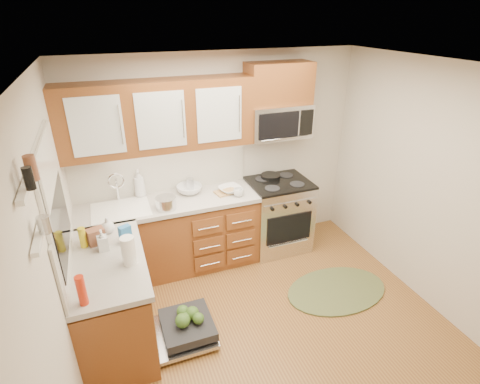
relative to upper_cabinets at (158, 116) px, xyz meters
name	(u,v)px	position (x,y,z in m)	size (l,w,h in m)	color
floor	(277,335)	(0.73, -1.57, -1.88)	(3.50, 3.50, 0.00)	brown
ceiling	(292,72)	(0.73, -1.57, 0.62)	(3.50, 3.50, 0.00)	white
wall_back	(220,158)	(0.73, 0.18, -0.62)	(3.50, 0.04, 2.50)	beige
wall_left	(56,272)	(-1.02, -1.57, -0.62)	(0.04, 3.50, 2.50)	beige
wall_right	(442,194)	(2.48, -1.57, -0.62)	(0.04, 3.50, 2.50)	beige
base_cabinet_back	(171,238)	(0.00, -0.12, -1.45)	(2.05, 0.60, 0.85)	brown
base_cabinet_left	(114,303)	(-0.72, -1.05, -1.45)	(0.60, 1.25, 0.85)	brown
countertop_back	(168,203)	(0.00, -0.14, -0.97)	(2.07, 0.64, 0.05)	#B1AAA1
countertop_left	(107,261)	(-0.71, -1.05, -0.97)	(0.64, 1.27, 0.05)	#B1AAA1
backsplash_back	(161,169)	(0.00, 0.16, -0.67)	(2.05, 0.02, 0.57)	beige
backsplash_left	(63,238)	(-1.01, -1.05, -0.67)	(0.02, 1.25, 0.57)	beige
upper_cabinets	(158,116)	(0.00, 0.00, 0.00)	(2.05, 0.35, 0.75)	brown
cabinet_over_mw	(279,83)	(1.41, 0.00, 0.26)	(0.76, 0.35, 0.47)	brown
range	(278,215)	(1.41, -0.15, -1.40)	(0.76, 0.64, 0.95)	silver
microwave	(278,121)	(1.41, -0.02, -0.18)	(0.76, 0.38, 0.40)	silver
sink	(122,220)	(-0.52, -0.16, -1.07)	(0.62, 0.50, 0.26)	white
dishwasher	(184,329)	(-0.13, -1.27, -1.77)	(0.70, 0.60, 0.20)	silver
window	(54,202)	(-1.01, -1.07, -0.32)	(0.03, 1.05, 1.05)	white
window_blind	(48,162)	(-0.98, -1.07, 0.00)	(0.02, 0.96, 0.40)	white
shelf_upper	(25,187)	(-0.99, -1.92, 0.17)	(0.04, 0.40, 0.03)	white
shelf_lower	(39,236)	(-0.99, -1.92, -0.12)	(0.04, 0.40, 0.03)	white
rug	(337,290)	(1.65, -1.23, -1.86)	(1.19, 0.77, 0.02)	brown
skillet	(271,176)	(1.35, 0.00, -0.90)	(0.25, 0.25, 0.05)	black
stock_pot	(166,203)	(-0.05, -0.31, -0.88)	(0.22, 0.22, 0.13)	silver
cutting_board	(227,192)	(0.70, -0.16, -0.94)	(0.28, 0.18, 0.02)	tan
canister	(190,184)	(0.31, 0.07, -0.88)	(0.09, 0.09, 0.15)	silver
paper_towel_roll	(128,251)	(-0.52, -1.18, -0.82)	(0.12, 0.12, 0.26)	white
mustard_bottle	(83,237)	(-0.90, -0.78, -0.85)	(0.06, 0.06, 0.20)	gold
red_bottle	(82,290)	(-0.90, -1.57, -0.83)	(0.07, 0.07, 0.25)	red
wooden_box	(96,236)	(-0.78, -0.76, -0.87)	(0.15, 0.11, 0.15)	brown
blue_carton	(125,234)	(-0.52, -0.83, -0.87)	(0.11, 0.06, 0.17)	#2467AB
bowl_a	(230,189)	(0.74, -0.15, -0.92)	(0.26, 0.26, 0.06)	#999999
bowl_b	(189,189)	(0.28, -0.01, -0.90)	(0.30, 0.30, 0.09)	#999999
cup	(238,192)	(0.80, -0.29, -0.90)	(0.12, 0.12, 0.10)	#999999
soap_bottle_a	(139,183)	(-0.27, 0.10, -0.79)	(0.13, 0.13, 0.33)	#999999
soap_bottle_b	(102,240)	(-0.73, -0.89, -0.85)	(0.09, 0.09, 0.20)	#999999
soap_bottle_c	(107,225)	(-0.67, -0.60, -0.87)	(0.13, 0.13, 0.16)	#999999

